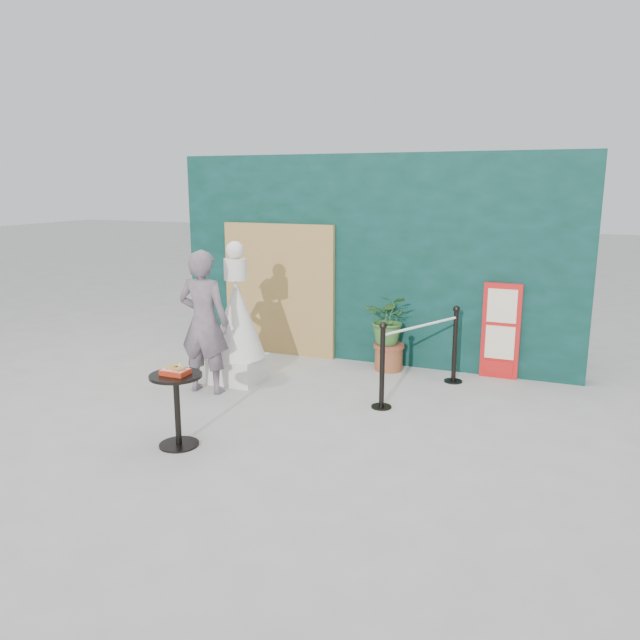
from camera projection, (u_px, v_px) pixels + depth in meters
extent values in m
plane|color=#ADAAA5|center=(276.00, 436.00, 6.54)|extent=(60.00, 60.00, 0.00)
cube|color=black|center=(371.00, 260.00, 9.06)|extent=(6.00, 0.30, 3.00)
cube|color=tan|center=(279.00, 290.00, 9.50)|extent=(1.80, 0.08, 2.00)
imported|color=slate|center=(204.00, 322.00, 7.75)|extent=(0.68, 0.47, 1.81)
cube|color=red|center=(501.00, 331.00, 8.36)|extent=(0.50, 0.06, 1.30)
cube|color=beige|center=(502.00, 306.00, 8.25)|extent=(0.38, 0.02, 0.45)
cube|color=beige|center=(500.00, 342.00, 8.36)|extent=(0.38, 0.02, 0.45)
cube|color=red|center=(498.00, 367.00, 8.44)|extent=(0.38, 0.02, 0.18)
cube|color=white|center=(238.00, 369.00, 8.31)|extent=(0.63, 0.63, 0.34)
cone|color=white|center=(237.00, 319.00, 8.16)|extent=(0.73, 0.73, 1.03)
cylinder|color=white|center=(235.00, 269.00, 8.02)|extent=(0.30, 0.30, 0.27)
sphere|color=white|center=(235.00, 250.00, 7.97)|extent=(0.23, 0.23, 0.23)
cylinder|color=black|center=(179.00, 444.00, 6.30)|extent=(0.40, 0.40, 0.02)
cylinder|color=black|center=(177.00, 412.00, 6.22)|extent=(0.06, 0.06, 0.72)
cylinder|color=black|center=(176.00, 376.00, 6.14)|extent=(0.52, 0.52, 0.03)
cube|color=#B92D13|center=(175.00, 372.00, 6.13)|extent=(0.26, 0.19, 0.05)
cube|color=#F5203D|center=(175.00, 369.00, 6.13)|extent=(0.24, 0.17, 0.00)
cube|color=gold|center=(172.00, 367.00, 6.15)|extent=(0.15, 0.14, 0.02)
cube|color=gold|center=(178.00, 369.00, 6.09)|extent=(0.13, 0.13, 0.02)
cone|color=yellow|center=(180.00, 365.00, 6.16)|extent=(0.06, 0.06, 0.06)
cylinder|color=brown|center=(389.00, 359.00, 8.81)|extent=(0.39, 0.39, 0.33)
cylinder|color=brown|center=(389.00, 346.00, 8.77)|extent=(0.43, 0.43, 0.05)
imported|color=#336129|center=(390.00, 319.00, 8.69)|extent=(0.64, 0.56, 0.72)
cylinder|color=black|center=(381.00, 407.00, 7.36)|extent=(0.24, 0.24, 0.02)
cylinder|color=black|center=(382.00, 369.00, 7.26)|extent=(0.06, 0.06, 0.96)
sphere|color=black|center=(383.00, 326.00, 7.15)|extent=(0.09, 0.09, 0.09)
cylinder|color=black|center=(453.00, 381.00, 8.31)|extent=(0.24, 0.24, 0.02)
cylinder|color=black|center=(455.00, 347.00, 8.20)|extent=(0.06, 0.06, 0.96)
sphere|color=black|center=(457.00, 309.00, 8.09)|extent=(0.09, 0.09, 0.09)
cylinder|color=white|center=(422.00, 326.00, 7.64)|extent=(0.63, 1.31, 0.03)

